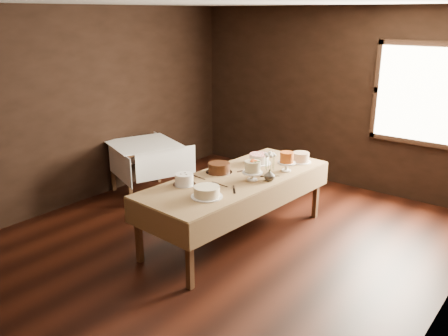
# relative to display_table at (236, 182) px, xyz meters

# --- Properties ---
(floor) EXTENTS (5.00, 6.00, 0.01)m
(floor) POSITION_rel_display_table_xyz_m (-0.06, -0.37, -0.74)
(floor) COLOR black
(floor) RESTS_ON ground
(ceiling) EXTENTS (5.00, 6.00, 0.01)m
(ceiling) POSITION_rel_display_table_xyz_m (-0.06, -0.37, 2.06)
(ceiling) COLOR beige
(ceiling) RESTS_ON wall_back
(wall_back) EXTENTS (5.00, 0.02, 2.80)m
(wall_back) POSITION_rel_display_table_xyz_m (-0.06, 2.63, 0.66)
(wall_back) COLOR black
(wall_back) RESTS_ON ground
(wall_left) EXTENTS (0.02, 6.00, 2.80)m
(wall_left) POSITION_rel_display_table_xyz_m (-2.56, -0.37, 0.66)
(wall_left) COLOR black
(wall_left) RESTS_ON ground
(window) EXTENTS (1.10, 0.05, 1.30)m
(window) POSITION_rel_display_table_xyz_m (1.24, 2.57, 0.86)
(window) COLOR #FFEABF
(window) RESTS_ON wall_back
(display_table) EXTENTS (1.17, 2.64, 0.80)m
(display_table) POSITION_rel_display_table_xyz_m (0.00, 0.00, 0.00)
(display_table) COLOR #422A19
(display_table) RESTS_ON ground
(side_table) EXTENTS (1.23, 1.23, 0.81)m
(side_table) POSITION_rel_display_table_xyz_m (-2.02, 0.34, -0.03)
(side_table) COLOR #422A19
(side_table) RESTS_ON ground
(cake_speckled) EXTENTS (0.31, 0.31, 0.13)m
(cake_speckled) POSITION_rel_display_table_xyz_m (0.30, 1.02, 0.12)
(cake_speckled) COLOR white
(cake_speckled) RESTS_ON display_table
(cake_lattice) EXTENTS (0.32, 0.32, 0.12)m
(cake_lattice) POSITION_rel_display_table_xyz_m (-0.10, 0.63, 0.12)
(cake_lattice) COLOR white
(cake_lattice) RESTS_ON display_table
(cake_caramel) EXTENTS (0.23, 0.23, 0.26)m
(cake_caramel) POSITION_rel_display_table_xyz_m (0.35, 0.57, 0.17)
(cake_caramel) COLOR white
(cake_caramel) RESTS_ON display_table
(cake_chocolate) EXTENTS (0.33, 0.33, 0.13)m
(cake_chocolate) POSITION_rel_display_table_xyz_m (-0.27, -0.00, 0.12)
(cake_chocolate) COLOR silver
(cake_chocolate) RESTS_ON display_table
(cake_flowers) EXTENTS (0.26, 0.26, 0.25)m
(cake_flowers) POSITION_rel_display_table_xyz_m (0.21, 0.03, 0.17)
(cake_flowers) COLOR white
(cake_flowers) RESTS_ON display_table
(cake_swirl) EXTENTS (0.28, 0.28, 0.14)m
(cake_swirl) POSITION_rel_display_table_xyz_m (-0.31, -0.59, 0.12)
(cake_swirl) COLOR silver
(cake_swirl) RESTS_ON display_table
(cake_cream) EXTENTS (0.35, 0.35, 0.12)m
(cake_cream) POSITION_rel_display_table_xyz_m (0.13, -0.71, 0.12)
(cake_cream) COLOR white
(cake_cream) RESTS_ON display_table
(cake_server_a) EXTENTS (0.24, 0.04, 0.01)m
(cake_server_a) POSITION_rel_display_table_xyz_m (0.05, -0.33, 0.06)
(cake_server_a) COLOR silver
(cake_server_a) RESTS_ON display_table
(cake_server_b) EXTENTS (0.17, 0.20, 0.01)m
(cake_server_b) POSITION_rel_display_table_xyz_m (0.27, -0.40, 0.06)
(cake_server_b) COLOR silver
(cake_server_b) RESTS_ON display_table
(cake_server_c) EXTENTS (0.09, 0.24, 0.01)m
(cake_server_c) POSITION_rel_display_table_xyz_m (-0.06, 0.31, 0.06)
(cake_server_c) COLOR silver
(cake_server_c) RESTS_ON display_table
(cake_server_d) EXTENTS (0.19, 0.18, 0.01)m
(cake_server_d) POSITION_rel_display_table_xyz_m (0.34, 0.31, 0.06)
(cake_server_d) COLOR silver
(cake_server_d) RESTS_ON display_table
(cake_server_e) EXTENTS (0.24, 0.05, 0.01)m
(cake_server_e) POSITION_rel_display_table_xyz_m (-0.31, -0.29, 0.06)
(cake_server_e) COLOR silver
(cake_server_e) RESTS_ON display_table
(flower_vase) EXTENTS (0.18, 0.18, 0.14)m
(flower_vase) POSITION_rel_display_table_xyz_m (0.37, 0.15, 0.13)
(flower_vase) COLOR #2D2823
(flower_vase) RESTS_ON display_table
(flower_bouquet) EXTENTS (0.14, 0.14, 0.20)m
(flower_bouquet) POSITION_rel_display_table_xyz_m (0.37, 0.15, 0.32)
(flower_bouquet) COLOR white
(flower_bouquet) RESTS_ON flower_vase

